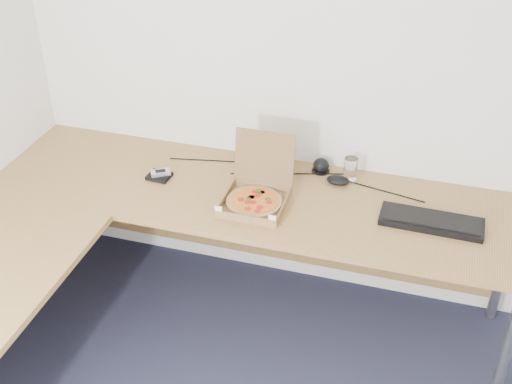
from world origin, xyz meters
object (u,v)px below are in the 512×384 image
(pizza_box, at_px, (255,197))
(wallet, at_px, (159,176))
(drinking_glass, at_px, (350,169))
(keyboard, at_px, (431,222))
(desk, at_px, (152,239))

(pizza_box, bearing_deg, wallet, 170.88)
(drinking_glass, xyz_separation_m, keyboard, (0.40, -0.27, -0.04))
(pizza_box, distance_m, wallet, 0.52)
(pizza_box, xyz_separation_m, drinking_glass, (0.38, 0.33, 0.02))
(pizza_box, distance_m, drinking_glass, 0.50)
(desk, xyz_separation_m, drinking_glass, (0.74, 0.68, 0.09))
(desk, bearing_deg, keyboard, 19.77)
(pizza_box, height_order, keyboard, pizza_box)
(desk, distance_m, drinking_glass, 1.00)
(keyboard, xyz_separation_m, wallet, (-1.29, 0.01, -0.00))
(drinking_glass, height_order, keyboard, drinking_glass)
(pizza_box, relative_size, drinking_glass, 2.90)
(desk, xyz_separation_m, pizza_box, (0.36, 0.34, 0.06))
(desk, relative_size, keyboard, 5.63)
(wallet, bearing_deg, keyboard, 3.58)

